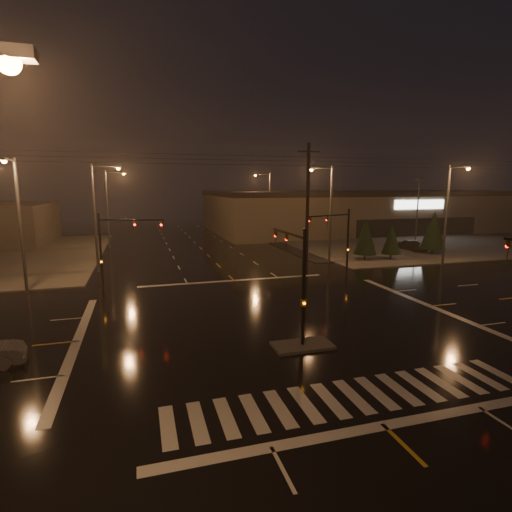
% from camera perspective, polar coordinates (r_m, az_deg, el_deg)
% --- Properties ---
extents(ground, '(140.00, 140.00, 0.00)m').
position_cam_1_polar(ground, '(24.19, 2.91, -9.33)').
color(ground, black).
rests_on(ground, ground).
extents(sidewalk_ne, '(36.00, 36.00, 0.12)m').
position_cam_1_polar(sidewalk_ne, '(64.28, 19.60, 2.25)').
color(sidewalk_ne, '#43403C').
rests_on(sidewalk_ne, ground).
extents(median_island, '(3.00, 1.60, 0.15)m').
position_cam_1_polar(median_island, '(20.67, 6.66, -12.58)').
color(median_island, '#43403C').
rests_on(median_island, ground).
extents(crosswalk, '(15.00, 2.60, 0.01)m').
position_cam_1_polar(crosswalk, '(16.68, 13.75, -18.87)').
color(crosswalk, beige).
rests_on(crosswalk, ground).
extents(stop_bar_near, '(16.00, 0.50, 0.01)m').
position_cam_1_polar(stop_bar_near, '(15.23, 17.80, -22.07)').
color(stop_bar_near, beige).
rests_on(stop_bar_near, ground).
extents(stop_bar_far, '(16.00, 0.50, 0.01)m').
position_cam_1_polar(stop_bar_far, '(34.35, -3.15, -3.52)').
color(stop_bar_far, beige).
rests_on(stop_bar_far, ground).
extents(parking_lot, '(50.00, 24.00, 0.08)m').
position_cam_1_polar(parking_lot, '(65.81, 24.15, 2.10)').
color(parking_lot, black).
rests_on(parking_lot, ground).
extents(retail_building, '(60.20, 28.30, 7.20)m').
position_cam_1_polar(retail_building, '(79.95, 15.96, 6.55)').
color(retail_building, brown).
rests_on(retail_building, ground).
extents(signal_mast_median, '(0.25, 4.59, 6.00)m').
position_cam_1_polar(signal_mast_median, '(20.41, 5.85, -2.04)').
color(signal_mast_median, black).
rests_on(signal_mast_median, ground).
extents(signal_mast_ne, '(4.84, 1.86, 6.00)m').
position_cam_1_polar(signal_mast_ne, '(36.24, 11.92, 3.07)').
color(signal_mast_ne, black).
rests_on(signal_mast_ne, ground).
extents(signal_mast_nw, '(4.84, 1.86, 6.00)m').
position_cam_1_polar(signal_mast_nw, '(32.01, -19.65, 1.83)').
color(signal_mast_nw, black).
rests_on(signal_mast_nw, ground).
extents(streetlight_1, '(2.77, 0.32, 10.00)m').
position_cam_1_polar(streetlight_1, '(39.77, -21.65, 6.09)').
color(streetlight_1, '#38383A').
rests_on(streetlight_1, ground).
extents(streetlight_2, '(2.77, 0.32, 10.00)m').
position_cam_1_polar(streetlight_2, '(55.70, -20.21, 7.06)').
color(streetlight_2, '#38383A').
rests_on(streetlight_2, ground).
extents(streetlight_3, '(2.77, 0.32, 10.00)m').
position_cam_1_polar(streetlight_3, '(42.03, 10.26, 6.79)').
color(streetlight_3, '#38383A').
rests_on(streetlight_3, ground).
extents(streetlight_4, '(2.77, 0.32, 10.00)m').
position_cam_1_polar(streetlight_4, '(60.57, 1.72, 7.83)').
color(streetlight_4, '#38383A').
rests_on(streetlight_4, ground).
extents(streetlight_5, '(0.32, 2.77, 10.00)m').
position_cam_1_polar(streetlight_5, '(33.86, -30.83, 4.85)').
color(streetlight_5, '#38383A').
rests_on(streetlight_5, ground).
extents(streetlight_6, '(0.32, 2.77, 10.00)m').
position_cam_1_polar(streetlight_6, '(44.18, 25.88, 6.10)').
color(streetlight_6, '#38383A').
rests_on(streetlight_6, ground).
extents(utility_pole_1, '(2.20, 0.32, 12.00)m').
position_cam_1_polar(utility_pole_1, '(38.86, 7.37, 7.11)').
color(utility_pole_1, black).
rests_on(utility_pole_1, ground).
extents(conifer_0, '(2.50, 2.50, 4.61)m').
position_cam_1_polar(conifer_0, '(44.92, 15.36, 2.75)').
color(conifer_0, black).
rests_on(conifer_0, ground).
extents(conifer_1, '(2.08, 2.08, 3.95)m').
position_cam_1_polar(conifer_1, '(45.91, 18.81, 2.30)').
color(conifer_1, black).
rests_on(conifer_1, ground).
extents(conifer_2, '(2.86, 2.86, 5.17)m').
position_cam_1_polar(conifer_2, '(51.49, 24.04, 3.43)').
color(conifer_2, black).
rests_on(conifer_2, ground).
extents(car_parked, '(1.75, 4.25, 1.44)m').
position_cam_1_polar(car_parked, '(53.65, 21.47, 1.44)').
color(car_parked, black).
rests_on(car_parked, ground).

